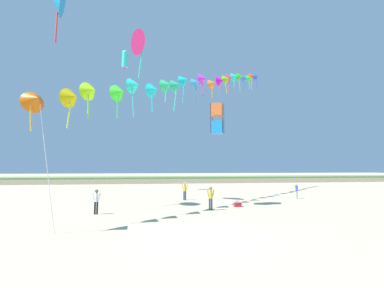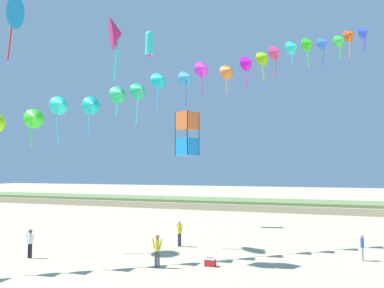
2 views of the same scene
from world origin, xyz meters
name	(u,v)px [view 1 (image 1 of 2)]	position (x,y,z in m)	size (l,w,h in m)	color
ground_plane	(199,237)	(0.00, 0.00, 0.00)	(240.00, 240.00, 0.00)	#C1B28E
dune_ridge	(167,179)	(0.00, 42.15, 0.60)	(120.00, 8.96, 1.22)	tan
person_near_left	(96,200)	(-6.08, 6.59, 0.97)	(0.59, 0.23, 1.68)	black
person_near_right	(297,190)	(12.28, 13.05, 0.87)	(0.20, 0.52, 1.50)	gray
person_mid_center	(185,190)	(0.72, 13.26, 1.00)	(0.59, 0.30, 1.73)	#282D4C
person_far_left	(211,196)	(2.03, 7.18, 1.01)	(0.61, 0.24, 1.75)	#474C56
kite_banner_string	(204,82)	(2.71, 13.30, 11.96)	(22.50, 25.53, 17.89)	#C6550B
large_kite_low_lead	(58,2)	(-9.86, 8.28, 16.11)	(1.58, 2.39, 4.62)	#1A87C0
large_kite_mid_trail	(125,59)	(-6.48, 22.40, 17.71)	(1.16, 1.14, 2.74)	#32DECA
large_kite_high_solo	(217,119)	(3.03, 8.97, 7.29)	(1.31, 1.31, 2.51)	#1B84D9
large_kite_outer_drift	(141,43)	(-3.63, 11.87, 14.97)	(2.32, 2.58, 4.64)	#BF1D58
beach_cooler	(238,204)	(4.55, 8.58, 0.21)	(0.58, 0.41, 0.46)	red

